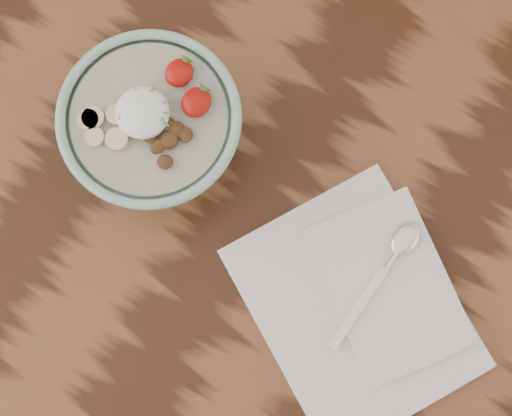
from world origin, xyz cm
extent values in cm
cube|color=black|center=(0.00, 0.00, 73.00)|extent=(160.00, 90.00, 4.00)
cylinder|color=#85B39C|center=(7.69, 6.60, 75.61)|extent=(8.59, 8.59, 1.23)
torus|color=#85B39C|center=(7.69, 6.60, 85.64)|extent=(19.54, 19.54, 1.13)
cylinder|color=#B1A992|center=(7.69, 6.60, 85.03)|extent=(16.57, 16.57, 1.02)
ellipsoid|color=white|center=(7.15, 6.56, 86.63)|extent=(5.67, 5.67, 3.12)
ellipsoid|color=#A00D07|center=(8.00, 12.24, 86.34)|extent=(2.91, 3.20, 1.60)
cone|color=#286623|center=(8.00, 13.55, 86.64)|extent=(1.40, 1.03, 1.52)
ellipsoid|color=#A00D07|center=(11.24, 10.46, 86.38)|extent=(3.06, 3.37, 1.68)
cone|color=#286623|center=(11.24, 11.83, 86.68)|extent=(1.40, 1.03, 1.52)
cylinder|color=beige|center=(2.88, 3.56, 85.94)|extent=(2.38, 2.38, 0.70)
cylinder|color=beige|center=(6.22, 2.91, 85.94)|extent=(2.39, 2.39, 0.70)
cylinder|color=beige|center=(4.12, 1.92, 85.94)|extent=(2.06, 2.06, 0.70)
cylinder|color=beige|center=(4.78, 5.11, 85.94)|extent=(2.21, 2.21, 0.70)
cylinder|color=beige|center=(2.56, 3.13, 85.94)|extent=(2.28, 2.28, 0.70)
ellipsoid|color=#522E18|center=(10.98, 5.59, 86.19)|extent=(1.97, 2.00, 1.39)
ellipsoid|color=#522E18|center=(10.06, 6.92, 86.15)|extent=(1.98, 2.16, 0.93)
ellipsoid|color=#522E18|center=(10.33, 4.45, 86.18)|extent=(1.84, 2.12, 0.95)
ellipsoid|color=#522E18|center=(9.17, 4.84, 86.01)|extent=(1.81, 1.79, 0.79)
ellipsoid|color=#522E18|center=(12.04, 6.96, 86.14)|extent=(2.33, 2.35, 0.97)
ellipsoid|color=#522E18|center=(11.80, 3.47, 86.08)|extent=(2.07, 1.99, 1.03)
ellipsoid|color=#522E18|center=(10.98, 6.95, 86.16)|extent=(2.46, 2.41, 1.35)
cylinder|color=#4D8C3B|center=(6.08, 5.61, 87.54)|extent=(1.07, 0.33, 0.22)
cylinder|color=#4D8C3B|center=(5.97, 6.01, 87.54)|extent=(0.72, 1.75, 0.24)
cylinder|color=#4D8C3B|center=(9.89, 7.83, 87.54)|extent=(1.52, 0.80, 0.23)
cylinder|color=#4D8C3B|center=(6.90, 8.85, 87.54)|extent=(0.38, 1.48, 0.23)
cylinder|color=#4D8C3B|center=(6.77, 8.32, 87.54)|extent=(0.91, 1.72, 0.24)
cylinder|color=#4D8C3B|center=(7.20, 7.47, 87.54)|extent=(1.28, 0.48, 0.22)
cylinder|color=#4D8C3B|center=(9.64, 6.64, 87.54)|extent=(1.09, 0.37, 0.22)
cylinder|color=#4D8C3B|center=(5.66, 7.74, 87.54)|extent=(0.71, 1.25, 0.23)
cylinder|color=#4D8C3B|center=(5.90, 5.32, 87.54)|extent=(1.00, 1.00, 0.22)
cylinder|color=#4D8C3B|center=(7.62, 6.27, 87.54)|extent=(0.89, 1.76, 0.24)
cylinder|color=#4D8C3B|center=(6.04, 7.06, 87.54)|extent=(1.34, 0.19, 0.23)
cylinder|color=#4D8C3B|center=(8.84, 8.64, 87.54)|extent=(0.92, 1.31, 0.23)
cylinder|color=#4D8C3B|center=(9.76, 6.85, 87.54)|extent=(1.46, 0.66, 0.23)
cylinder|color=#4D8C3B|center=(5.91, 5.33, 87.54)|extent=(0.60, 1.58, 0.24)
cube|color=silver|center=(36.90, 1.65, 75.51)|extent=(33.53, 31.67, 1.02)
cube|color=silver|center=(38.93, 5.71, 76.32)|extent=(23.36, 22.02, 0.61)
cube|color=silver|center=(37.15, 1.73, 76.79)|extent=(1.82, 10.90, 0.33)
cylinder|color=silver|center=(37.65, 8.56, 76.95)|extent=(0.86, 2.87, 0.66)
ellipsoid|color=silver|center=(37.84, 11.27, 77.07)|extent=(3.20, 4.53, 0.90)
camera|label=1|loc=(28.38, -5.93, 157.27)|focal=50.00mm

